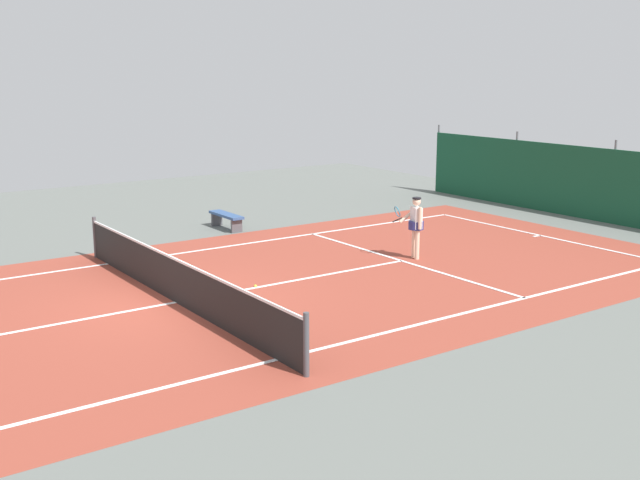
% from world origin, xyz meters
% --- Properties ---
extents(ground_plane, '(36.00, 36.00, 0.00)m').
position_xyz_m(ground_plane, '(0.00, 0.00, 0.00)').
color(ground_plane, slate).
extents(court_surface, '(11.02, 26.60, 0.01)m').
position_xyz_m(court_surface, '(0.00, 0.00, 0.00)').
color(court_surface, brown).
rests_on(court_surface, ground).
extents(tennis_net, '(10.12, 0.10, 1.10)m').
position_xyz_m(tennis_net, '(0.00, 0.00, 0.51)').
color(tennis_net, black).
rests_on(tennis_net, ground).
extents(back_fence, '(16.30, 0.98, 2.70)m').
position_xyz_m(back_fence, '(-0.00, 15.77, 0.67)').
color(back_fence, '#14472D').
rests_on(back_fence, ground).
extents(tennis_player, '(0.82, 0.67, 1.64)m').
position_xyz_m(tennis_player, '(-0.04, 6.89, 0.96)').
color(tennis_player, beige).
rests_on(tennis_player, ground).
extents(tennis_ball_near_player, '(0.07, 0.07, 0.07)m').
position_xyz_m(tennis_ball_near_player, '(-0.06, 2.01, 0.03)').
color(tennis_ball_near_player, '#CCDB33').
rests_on(tennis_ball_near_player, ground).
extents(courtside_bench, '(1.60, 0.40, 0.49)m').
position_xyz_m(courtside_bench, '(-6.31, 4.63, 0.37)').
color(courtside_bench, '#335184').
rests_on(courtside_bench, ground).
extents(water_bottle, '(0.08, 0.08, 0.24)m').
position_xyz_m(water_bottle, '(-5.86, 4.89, 0.12)').
color(water_bottle, '#D84C38').
rests_on(water_bottle, ground).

